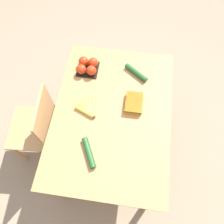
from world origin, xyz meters
TOP-DOWN VIEW (x-y plane):
  - ground_plane at (0.00, 0.00)m, footprint 12.00×12.00m
  - dining_table at (0.00, 0.00)m, footprint 1.29×0.92m
  - chair at (-0.10, 0.65)m, footprint 0.45×0.43m
  - banana_bunch at (0.01, 0.19)m, footprint 0.18×0.18m
  - tomato_pack at (0.39, 0.27)m, footprint 0.18×0.18m
  - carrot_bag at (0.10, -0.16)m, footprint 0.18×0.13m
  - cucumber_near at (-0.34, 0.12)m, footprint 0.22×0.14m
  - cucumber_far at (0.40, -0.15)m, footprint 0.17×0.21m

SIDE VIEW (x-z plane):
  - ground_plane at x=0.00m, z-range 0.00..0.00m
  - chair at x=-0.10m, z-range 0.03..0.95m
  - dining_table at x=0.00m, z-range 0.28..1.05m
  - banana_bunch at x=0.01m, z-range 0.77..0.80m
  - cucumber_near at x=-0.34m, z-range 0.77..0.81m
  - cucumber_far at x=0.40m, z-range 0.77..0.81m
  - carrot_bag at x=0.10m, z-range 0.77..0.82m
  - tomato_pack at x=0.39m, z-range 0.77..0.86m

